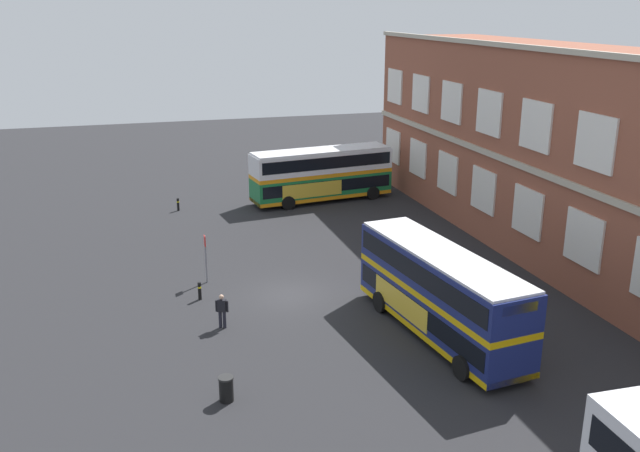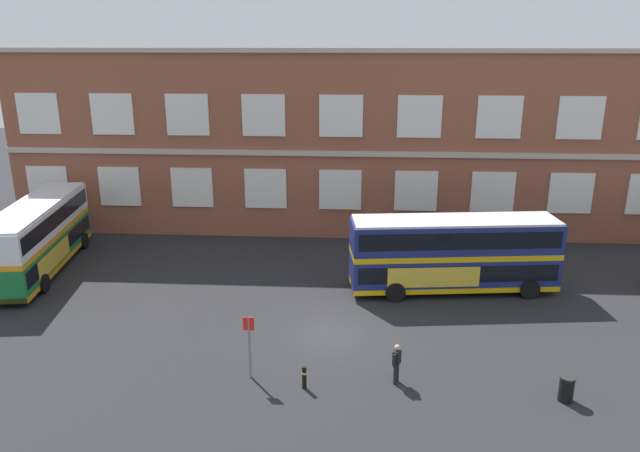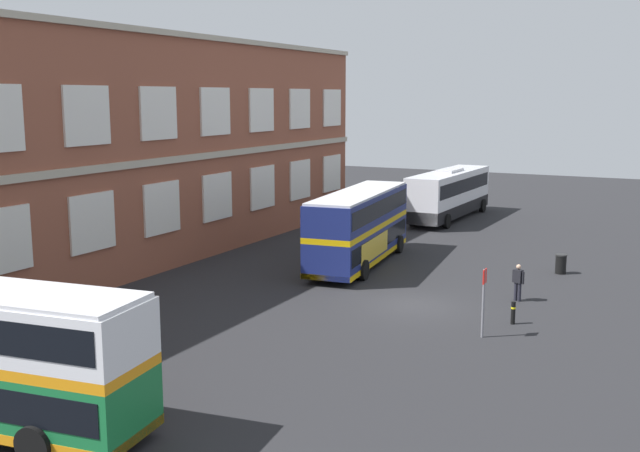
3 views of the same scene
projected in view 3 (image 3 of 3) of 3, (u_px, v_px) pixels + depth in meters
ground_plane at (371, 300)px, 34.29m from camera, size 120.00×120.00×0.00m
brick_terminal_building at (101, 154)px, 40.44m from camera, size 45.29×8.19×12.55m
double_decker_middle at (359, 226)px, 41.10m from camera, size 11.22×3.84×4.07m
touring_coach at (449, 194)px, 56.55m from camera, size 12.07×3.13×3.80m
waiting_passenger at (518, 281)px, 33.97m from camera, size 0.38×0.62×1.70m
bus_stand_flag at (484, 296)px, 28.70m from camera, size 0.44×0.10×2.70m
station_litter_bin at (561, 264)px, 39.27m from camera, size 0.60×0.60×1.03m
safety_bollard_east at (513, 312)px, 30.58m from camera, size 0.19×0.19×0.95m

